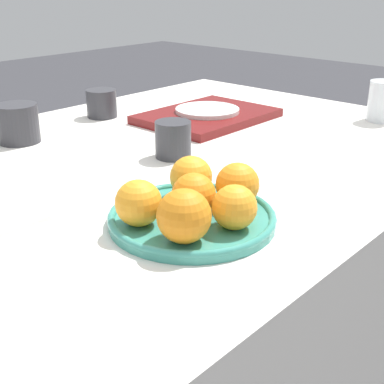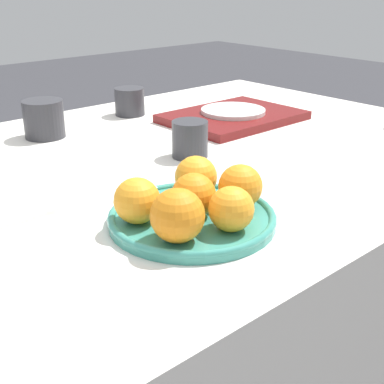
{
  "view_description": "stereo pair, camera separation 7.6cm",
  "coord_description": "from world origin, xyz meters",
  "px_view_note": "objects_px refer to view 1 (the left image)",
  "views": [
    {
      "loc": [
        -0.66,
        -0.73,
        1.11
      ],
      "look_at": [
        -0.13,
        -0.26,
        0.82
      ],
      "focal_mm": 50.0,
      "sensor_mm": 36.0,
      "label": 1
    },
    {
      "loc": [
        -0.6,
        -0.79,
        1.11
      ],
      "look_at": [
        -0.13,
        -0.26,
        0.82
      ],
      "focal_mm": 50.0,
      "sensor_mm": 36.0,
      "label": 2
    }
  ],
  "objects_px": {
    "orange_3": "(191,177)",
    "fruit_platter": "(192,217)",
    "orange_0": "(194,195)",
    "orange_5": "(184,216)",
    "water_glass": "(384,101)",
    "orange_1": "(234,207)",
    "serving_tray": "(207,116)",
    "cup_0": "(102,103)",
    "cup_2": "(173,139)",
    "orange_2": "(139,203)",
    "orange_4": "(237,184)",
    "cup_3": "(18,123)",
    "side_plate": "(207,110)"
  },
  "relations": [
    {
      "from": "fruit_platter",
      "to": "orange_3",
      "type": "relative_size",
      "value": 3.7
    },
    {
      "from": "orange_1",
      "to": "orange_3",
      "type": "xyz_separation_m",
      "value": [
        0.04,
        0.12,
        0.0
      ]
    },
    {
      "from": "cup_3",
      "to": "fruit_platter",
      "type": "bearing_deg",
      "value": -95.04
    },
    {
      "from": "orange_5",
      "to": "orange_1",
      "type": "bearing_deg",
      "value": -17.98
    },
    {
      "from": "orange_4",
      "to": "cup_0",
      "type": "distance_m",
      "value": 0.65
    },
    {
      "from": "orange_5",
      "to": "cup_0",
      "type": "xyz_separation_m",
      "value": [
        0.37,
        0.63,
        -0.01
      ]
    },
    {
      "from": "cup_2",
      "to": "orange_3",
      "type": "bearing_deg",
      "value": -129.02
    },
    {
      "from": "orange_1",
      "to": "orange_2",
      "type": "distance_m",
      "value": 0.13
    },
    {
      "from": "orange_2",
      "to": "orange_3",
      "type": "relative_size",
      "value": 0.99
    },
    {
      "from": "fruit_platter",
      "to": "water_glass",
      "type": "relative_size",
      "value": 2.53
    },
    {
      "from": "fruit_platter",
      "to": "cup_0",
      "type": "xyz_separation_m",
      "value": [
        0.31,
        0.59,
        0.03
      ]
    },
    {
      "from": "orange_1",
      "to": "cup_3",
      "type": "relative_size",
      "value": 0.71
    },
    {
      "from": "orange_2",
      "to": "cup_2",
      "type": "height_order",
      "value": "orange_2"
    },
    {
      "from": "orange_4",
      "to": "water_glass",
      "type": "relative_size",
      "value": 0.68
    },
    {
      "from": "orange_0",
      "to": "serving_tray",
      "type": "relative_size",
      "value": 0.2
    },
    {
      "from": "orange_5",
      "to": "orange_3",
      "type": "bearing_deg",
      "value": 38.88
    },
    {
      "from": "orange_4",
      "to": "cup_2",
      "type": "distance_m",
      "value": 0.29
    },
    {
      "from": "orange_1",
      "to": "fruit_platter",
      "type": "bearing_deg",
      "value": 97.04
    },
    {
      "from": "cup_2",
      "to": "orange_2",
      "type": "bearing_deg",
      "value": -144.02
    },
    {
      "from": "fruit_platter",
      "to": "cup_0",
      "type": "distance_m",
      "value": 0.66
    },
    {
      "from": "orange_1",
      "to": "orange_2",
      "type": "bearing_deg",
      "value": 127.62
    },
    {
      "from": "fruit_platter",
      "to": "serving_tray",
      "type": "height_order",
      "value": "serving_tray"
    },
    {
      "from": "orange_0",
      "to": "cup_0",
      "type": "height_order",
      "value": "orange_0"
    },
    {
      "from": "orange_1",
      "to": "serving_tray",
      "type": "xyz_separation_m",
      "value": [
        0.45,
        0.44,
        -0.03
      ]
    },
    {
      "from": "water_glass",
      "to": "cup_0",
      "type": "xyz_separation_m",
      "value": [
        -0.44,
        0.54,
        -0.01
      ]
    },
    {
      "from": "orange_3",
      "to": "serving_tray",
      "type": "relative_size",
      "value": 0.21
    },
    {
      "from": "orange_4",
      "to": "cup_0",
      "type": "bearing_deg",
      "value": 69.25
    },
    {
      "from": "orange_3",
      "to": "orange_5",
      "type": "height_order",
      "value": "orange_5"
    },
    {
      "from": "orange_0",
      "to": "orange_5",
      "type": "xyz_separation_m",
      "value": [
        -0.07,
        -0.04,
        0.0
      ]
    },
    {
      "from": "fruit_platter",
      "to": "cup_2",
      "type": "bearing_deg",
      "value": 49.26
    },
    {
      "from": "cup_0",
      "to": "orange_1",
      "type": "bearing_deg",
      "value": -114.36
    },
    {
      "from": "orange_3",
      "to": "fruit_platter",
      "type": "bearing_deg",
      "value": -136.56
    },
    {
      "from": "fruit_platter",
      "to": "orange_5",
      "type": "relative_size",
      "value": 3.38
    },
    {
      "from": "orange_2",
      "to": "cup_3",
      "type": "relative_size",
      "value": 0.75
    },
    {
      "from": "serving_tray",
      "to": "side_plate",
      "type": "xyz_separation_m",
      "value": [
        0.0,
        0.0,
        0.01
      ]
    },
    {
      "from": "orange_5",
      "to": "cup_2",
      "type": "bearing_deg",
      "value": 46.28
    },
    {
      "from": "orange_4",
      "to": "cup_3",
      "type": "distance_m",
      "value": 0.57
    },
    {
      "from": "orange_5",
      "to": "water_glass",
      "type": "relative_size",
      "value": 0.75
    },
    {
      "from": "orange_1",
      "to": "orange_3",
      "type": "distance_m",
      "value": 0.13
    },
    {
      "from": "orange_2",
      "to": "orange_4",
      "type": "bearing_deg",
      "value": -21.89
    },
    {
      "from": "fruit_platter",
      "to": "cup_3",
      "type": "bearing_deg",
      "value": 84.96
    },
    {
      "from": "water_glass",
      "to": "cup_0",
      "type": "relative_size",
      "value": 1.29
    },
    {
      "from": "orange_1",
      "to": "orange_0",
      "type": "bearing_deg",
      "value": 96.2
    },
    {
      "from": "fruit_platter",
      "to": "side_plate",
      "type": "height_order",
      "value": "side_plate"
    },
    {
      "from": "side_plate",
      "to": "cup_3",
      "type": "xyz_separation_m",
      "value": [
        -0.41,
        0.18,
        0.02
      ]
    },
    {
      "from": "orange_4",
      "to": "cup_3",
      "type": "bearing_deg",
      "value": 92.62
    },
    {
      "from": "orange_1",
      "to": "serving_tray",
      "type": "height_order",
      "value": "orange_1"
    },
    {
      "from": "orange_0",
      "to": "cup_0",
      "type": "relative_size",
      "value": 0.86
    },
    {
      "from": "cup_2",
      "to": "water_glass",
      "type": "bearing_deg",
      "value": -18.79
    },
    {
      "from": "orange_0",
      "to": "orange_1",
      "type": "height_order",
      "value": "orange_0"
    }
  ]
}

